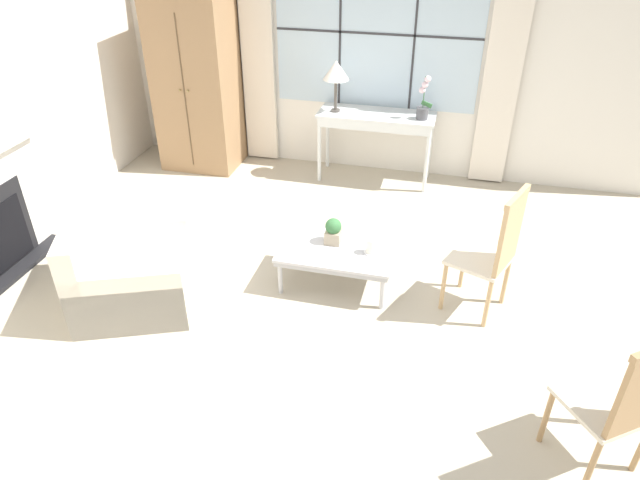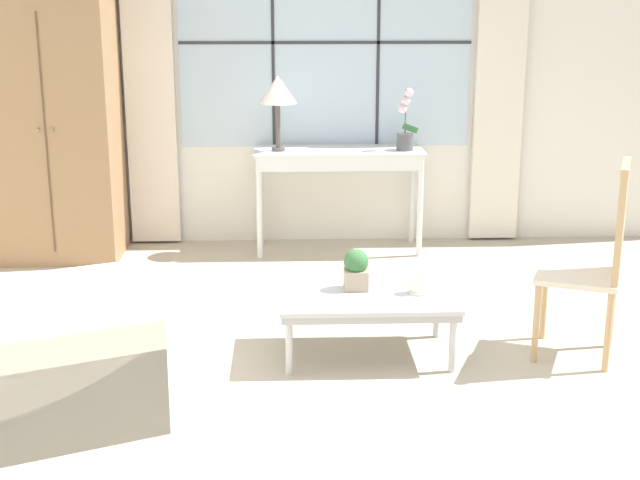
# 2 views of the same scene
# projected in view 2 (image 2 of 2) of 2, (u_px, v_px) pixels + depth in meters

# --- Properties ---
(ground_plane) EXTENTS (14.00, 14.00, 0.00)m
(ground_plane) POSITION_uv_depth(u_px,v_px,m) (351.00, 393.00, 4.58)
(ground_plane) COLOR #B2A893
(wall_back_windowed) EXTENTS (7.20, 0.14, 2.80)m
(wall_back_windowed) POSITION_uv_depth(u_px,v_px,m) (325.00, 70.00, 7.12)
(wall_back_windowed) COLOR silver
(wall_back_windowed) RESTS_ON ground_plane
(armoire) EXTENTS (0.97, 0.73, 2.14)m
(armoire) POSITION_uv_depth(u_px,v_px,m) (56.00, 119.00, 6.74)
(armoire) COLOR #93704C
(armoire) RESTS_ON ground_plane
(console_table) EXTENTS (1.32, 0.49, 0.81)m
(console_table) POSITION_uv_depth(u_px,v_px,m) (339.00, 161.00, 6.98)
(console_table) COLOR silver
(console_table) RESTS_ON ground_plane
(table_lamp) EXTENTS (0.29, 0.29, 0.58)m
(table_lamp) POSITION_uv_depth(u_px,v_px,m) (278.00, 91.00, 6.77)
(table_lamp) COLOR #4C4742
(table_lamp) RESTS_ON console_table
(potted_orchid) EXTENTS (0.17, 0.13, 0.48)m
(potted_orchid) POSITION_uv_depth(u_px,v_px,m) (405.00, 128.00, 6.88)
(potted_orchid) COLOR #4C4C51
(potted_orchid) RESTS_ON console_table
(armchair_upholstered) EXTENTS (1.21, 1.26, 0.80)m
(armchair_upholstered) POSITION_uv_depth(u_px,v_px,m) (44.00, 359.00, 4.32)
(armchair_upholstered) COLOR beige
(armchair_upholstered) RESTS_ON ground_plane
(side_chair_wooden) EXTENTS (0.57, 0.57, 1.12)m
(side_chair_wooden) POSITION_uv_depth(u_px,v_px,m) (600.00, 252.00, 4.88)
(side_chair_wooden) COLOR beige
(side_chair_wooden) RESTS_ON ground_plane
(coffee_table) EXTENTS (0.98, 0.61, 0.36)m
(coffee_table) POSITION_uv_depth(u_px,v_px,m) (367.00, 301.00, 4.98)
(coffee_table) COLOR #BCBCC1
(coffee_table) RESTS_ON ground_plane
(potted_plant_small) EXTENTS (0.14, 0.14, 0.23)m
(potted_plant_small) POSITION_uv_depth(u_px,v_px,m) (356.00, 269.00, 5.03)
(potted_plant_small) COLOR tan
(potted_plant_small) RESTS_ON coffee_table
(pillar_candle) EXTENTS (0.12, 0.12, 0.15)m
(pillar_candle) POSITION_uv_depth(u_px,v_px,m) (420.00, 282.00, 4.97)
(pillar_candle) COLOR silver
(pillar_candle) RESTS_ON coffee_table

